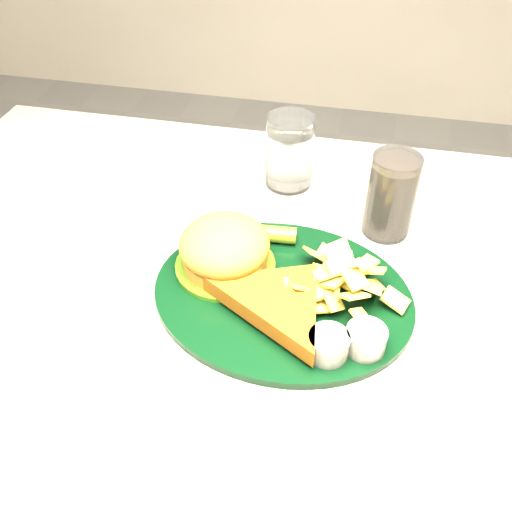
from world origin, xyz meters
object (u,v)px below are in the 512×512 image
(dinner_plate, at_px, (283,277))
(cola_glass, at_px, (391,196))
(water_glass, at_px, (290,152))
(fork_napkin, at_px, (351,323))
(table, at_px, (259,425))

(dinner_plate, relative_size, cola_glass, 2.68)
(water_glass, bearing_deg, cola_glass, -29.89)
(water_glass, xyz_separation_m, fork_napkin, (0.13, -0.30, -0.06))
(cola_glass, bearing_deg, water_glass, 150.11)
(table, relative_size, dinner_plate, 3.44)
(table, relative_size, cola_glass, 9.23)
(dinner_plate, height_order, fork_napkin, dinner_plate)
(water_glass, bearing_deg, table, -89.65)
(dinner_plate, bearing_deg, fork_napkin, -11.64)
(cola_glass, height_order, fork_napkin, cola_glass)
(water_glass, bearing_deg, fork_napkin, -66.16)
(water_glass, height_order, cola_glass, cola_glass)
(table, distance_m, fork_napkin, 0.41)
(cola_glass, bearing_deg, table, -138.87)
(table, height_order, water_glass, water_glass)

